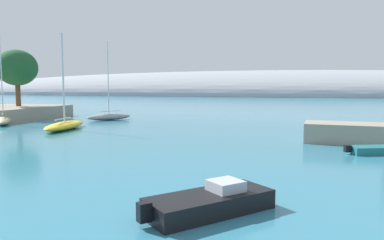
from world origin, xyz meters
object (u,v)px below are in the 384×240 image
at_px(tree_clump_shore, 17,68).
at_px(sailboat_sand_near_shore, 4,119).
at_px(sailboat_yellow_outer_mooring, 65,125).
at_px(motorboat_black_foreground, 210,202).
at_px(sailboat_grey_mid_mooring, 109,116).

relative_size(tree_clump_shore, sailboat_sand_near_shore, 0.76).
bearing_deg(sailboat_yellow_outer_mooring, motorboat_black_foreground, -144.92).
bearing_deg(sailboat_grey_mid_mooring, motorboat_black_foreground, 73.53).
bearing_deg(motorboat_black_foreground, tree_clump_shore, 90.61).
bearing_deg(tree_clump_shore, sailboat_yellow_outer_mooring, -34.80).
bearing_deg(sailboat_sand_near_shore, motorboat_black_foreground, -167.45).
relative_size(sailboat_grey_mid_mooring, motorboat_black_foreground, 2.21).
bearing_deg(sailboat_sand_near_shore, sailboat_grey_mid_mooring, -91.74).
relative_size(sailboat_sand_near_shore, sailboat_grey_mid_mooring, 1.02).
distance_m(tree_clump_shore, sailboat_grey_mid_mooring, 16.13).
distance_m(tree_clump_shore, sailboat_yellow_outer_mooring, 19.95).
bearing_deg(tree_clump_shore, motorboat_black_foreground, -40.94).
distance_m(tree_clump_shore, sailboat_sand_near_shore, 11.23).
height_order(sailboat_sand_near_shore, motorboat_black_foreground, sailboat_sand_near_shore).
distance_m(tree_clump_shore, motorboat_black_foreground, 48.68).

